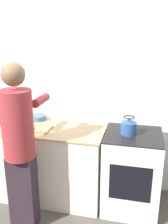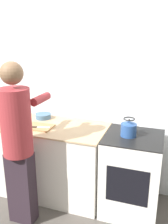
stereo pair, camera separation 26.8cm
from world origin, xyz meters
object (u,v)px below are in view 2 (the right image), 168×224
(bowl_prep, at_px, (43,116))
(canister_jar, at_px, (5,113))
(oven, at_px, (131,174))
(cutting_board, at_px, (39,127))
(kettle, at_px, (129,129))
(person, at_px, (18,140))
(knife, at_px, (39,127))

(bowl_prep, xyz_separation_m, canister_jar, (-0.42, -0.22, 0.06))
(oven, xyz_separation_m, bowl_prep, (-1.21, 0.24, 0.48))
(cutting_board, relative_size, bowl_prep, 1.58)
(kettle, xyz_separation_m, canister_jar, (-1.56, 0.02, -0.00))
(person, relative_size, kettle, 8.71)
(person, xyz_separation_m, kettle, (1.02, 0.52, 0.05))
(oven, distance_m, canister_jar, 1.71)
(canister_jar, bearing_deg, person, -45.20)
(oven, bearing_deg, bowl_prep, 168.85)
(person, height_order, canister_jar, person)
(oven, bearing_deg, cutting_board, -176.12)
(person, relative_size, cutting_board, 5.54)
(person, xyz_separation_m, knife, (-0.00, 0.42, -0.02))
(person, bearing_deg, kettle, 27.25)
(bowl_prep, bearing_deg, oven, -11.15)
(oven, relative_size, knife, 3.78)
(knife, bearing_deg, oven, -9.58)
(person, distance_m, kettle, 1.15)
(kettle, bearing_deg, person, -152.75)
(cutting_board, bearing_deg, canister_jar, 170.51)
(cutting_board, bearing_deg, person, -88.13)
(cutting_board, distance_m, bowl_prep, 0.33)
(person, height_order, bowl_prep, person)
(knife, relative_size, kettle, 1.23)
(oven, relative_size, canister_jar, 4.86)
(knife, bearing_deg, cutting_board, 96.62)
(cutting_board, height_order, knife, knife)
(oven, xyz_separation_m, person, (-1.08, -0.53, 0.49))
(cutting_board, bearing_deg, bowl_prep, 110.22)
(oven, bearing_deg, canister_jar, 179.48)
(cutting_board, distance_m, kettle, 1.04)
(oven, distance_m, person, 1.30)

